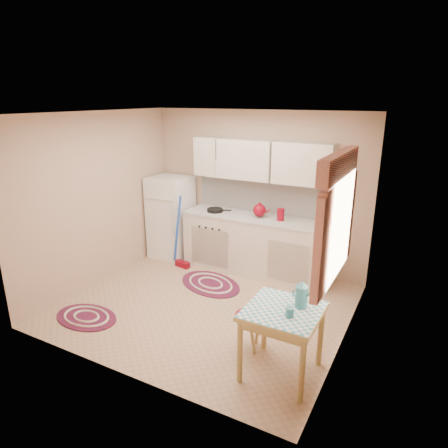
{
  "coord_description": "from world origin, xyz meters",
  "views": [
    {
      "loc": [
        2.48,
        -4.11,
        2.69
      ],
      "look_at": [
        0.14,
        0.25,
        1.1
      ],
      "focal_mm": 32.0,
      "sensor_mm": 36.0,
      "label": 1
    }
  ],
  "objects_px": {
    "fridge": "(171,217)",
    "stool": "(250,332)",
    "base_cabinets": "(254,246)",
    "table": "(281,342)"
  },
  "relations": [
    {
      "from": "fridge",
      "to": "stool",
      "type": "height_order",
      "value": "fridge"
    },
    {
      "from": "table",
      "to": "stool",
      "type": "relative_size",
      "value": 1.71
    },
    {
      "from": "fridge",
      "to": "base_cabinets",
      "type": "bearing_deg",
      "value": 1.86
    },
    {
      "from": "base_cabinets",
      "to": "stool",
      "type": "relative_size",
      "value": 5.36
    },
    {
      "from": "fridge",
      "to": "stool",
      "type": "xyz_separation_m",
      "value": [
        2.36,
        -1.85,
        -0.49
      ]
    },
    {
      "from": "fridge",
      "to": "table",
      "type": "bearing_deg",
      "value": -36.59
    },
    {
      "from": "fridge",
      "to": "table",
      "type": "distance_m",
      "value": 3.5
    },
    {
      "from": "fridge",
      "to": "base_cabinets",
      "type": "distance_m",
      "value": 1.56
    },
    {
      "from": "base_cabinets",
      "to": "fridge",
      "type": "bearing_deg",
      "value": -178.14
    },
    {
      "from": "table",
      "to": "stool",
      "type": "bearing_deg",
      "value": 152.5
    }
  ]
}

